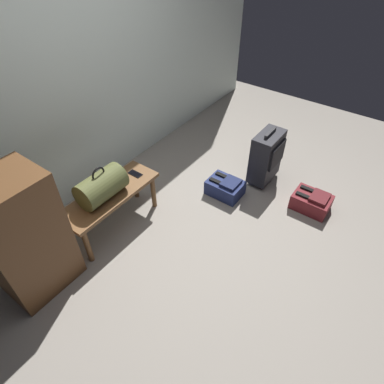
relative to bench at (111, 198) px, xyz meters
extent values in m
plane|color=gray|center=(0.52, -0.89, -0.37)|extent=(6.60, 6.60, 0.00)
cube|color=silver|center=(0.52, 0.71, 1.03)|extent=(6.00, 0.10, 2.80)
cube|color=brown|center=(0.00, 0.00, 0.05)|extent=(1.00, 0.36, 0.04)
cylinder|color=brown|center=(-0.44, -0.13, -0.17)|extent=(0.05, 0.05, 0.40)
cylinder|color=brown|center=(0.44, -0.13, -0.17)|extent=(0.05, 0.05, 0.40)
cylinder|color=brown|center=(-0.44, 0.13, -0.17)|extent=(0.05, 0.05, 0.40)
cylinder|color=brown|center=(0.44, 0.13, -0.17)|extent=(0.05, 0.05, 0.40)
cylinder|color=#51562D|center=(-0.07, 0.00, 0.20)|extent=(0.44, 0.26, 0.26)
torus|color=black|center=(-0.07, 0.00, 0.34)|extent=(0.14, 0.02, 0.14)
cube|color=black|center=(0.35, 0.00, 0.07)|extent=(0.07, 0.14, 0.01)
cube|color=black|center=(0.35, 0.00, 0.08)|extent=(0.06, 0.13, 0.00)
cube|color=black|center=(1.52, -0.87, -0.03)|extent=(0.41, 0.23, 0.57)
cube|color=black|center=(1.52, -0.99, 0.04)|extent=(0.33, 0.02, 0.26)
cube|color=#262628|center=(1.52, -0.87, 0.27)|extent=(0.23, 0.03, 0.04)
cylinder|color=black|center=(1.38, -0.79, -0.34)|extent=(0.02, 0.05, 0.05)
cylinder|color=black|center=(1.66, -0.79, -0.34)|extent=(0.02, 0.05, 0.05)
cube|color=maroon|center=(1.39, -1.50, -0.28)|extent=(0.28, 0.38, 0.17)
cube|color=#55181C|center=(1.39, -1.57, -0.18)|extent=(0.21, 0.17, 0.04)
cube|color=black|center=(1.33, -1.43, -0.19)|extent=(0.04, 0.19, 0.02)
cube|color=black|center=(1.46, -1.43, -0.19)|extent=(0.04, 0.19, 0.02)
cube|color=navy|center=(1.05, -0.64, -0.28)|extent=(0.28, 0.38, 0.17)
cube|color=#182045|center=(1.05, -0.71, -0.18)|extent=(0.21, 0.17, 0.04)
cube|color=black|center=(0.99, -0.57, -0.19)|extent=(0.04, 0.19, 0.02)
cube|color=black|center=(1.12, -0.57, -0.19)|extent=(0.04, 0.19, 0.02)
cube|color=brown|center=(-0.82, 0.04, 0.18)|extent=(0.56, 0.44, 1.10)
camera|label=1|loc=(-1.36, -1.94, 2.09)|focal=30.34mm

